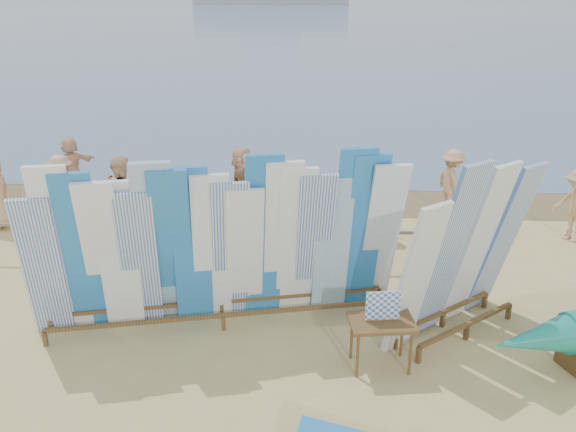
# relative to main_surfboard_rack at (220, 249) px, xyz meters

# --- Properties ---
(ground) EXTENTS (160.00, 160.00, 0.00)m
(ground) POSITION_rel_main_surfboard_rack_xyz_m (-1.39, -0.76, -1.37)
(ground) COLOR tan
(ground) RESTS_ON ground
(ocean) EXTENTS (320.00, 240.00, 0.02)m
(ocean) POSITION_rel_main_surfboard_rack_xyz_m (-1.39, 127.24, -1.37)
(ocean) COLOR slate
(ocean) RESTS_ON ground
(wet_sand_strip) EXTENTS (40.00, 2.60, 0.01)m
(wet_sand_strip) POSITION_rel_main_surfboard_rack_xyz_m (-1.39, 6.44, -1.37)
(wet_sand_strip) COLOR brown
(wet_sand_strip) RESTS_ON ground
(fence) EXTENTS (12.08, 0.08, 0.90)m
(fence) POSITION_rel_main_surfboard_rack_xyz_m (-1.39, 2.24, -0.74)
(fence) COLOR #776C5A
(fence) RESTS_ON ground
(main_surfboard_rack) EXTENTS (6.09, 2.11, 3.04)m
(main_surfboard_rack) POSITION_rel_main_surfboard_rack_xyz_m (0.00, 0.00, 0.00)
(main_surfboard_rack) COLOR brown
(main_surfboard_rack) RESTS_ON ground
(side_surfboard_rack) EXTENTS (2.58, 2.29, 3.05)m
(side_surfboard_rack) POSITION_rel_main_surfboard_rack_xyz_m (3.85, -0.11, 0.01)
(side_surfboard_rack) COLOR brown
(side_surfboard_rack) RESTS_ON ground
(vendor_table) EXTENTS (1.02, 0.78, 1.25)m
(vendor_table) POSITION_rel_main_surfboard_rack_xyz_m (2.53, -1.13, -0.95)
(vendor_table) COLOR brown
(vendor_table) RESTS_ON ground
(beach_chair_left) EXTENTS (0.74, 0.76, 0.97)m
(beach_chair_left) POSITION_rel_main_surfboard_rack_xyz_m (-1.04, 3.11, -1.09)
(beach_chair_left) COLOR red
(beach_chair_left) RESTS_ON ground
(beach_chair_right) EXTENTS (0.62, 0.64, 0.87)m
(beach_chair_right) POSITION_rel_main_surfboard_rack_xyz_m (-1.00, 3.57, -1.12)
(beach_chair_right) COLOR red
(beach_chair_right) RESTS_ON ground
(stroller) EXTENTS (0.70, 0.88, 1.06)m
(stroller) POSITION_rel_main_surfboard_rack_xyz_m (0.70, 3.36, -0.94)
(stroller) COLOR red
(stroller) RESTS_ON ground
(beachgoer_6) EXTENTS (0.97, 0.66, 1.81)m
(beachgoer_6) POSITION_rel_main_surfboard_rack_xyz_m (1.16, 3.19, -0.46)
(beachgoer_6) COLOR tan
(beachgoer_6) RESTS_ON ground
(beachgoer_8) EXTENTS (1.00, 0.70, 1.87)m
(beachgoer_8) POSITION_rel_main_surfboard_rack_xyz_m (2.65, 4.13, -0.43)
(beachgoer_8) COLOR beige
(beachgoer_8) RESTS_ON ground
(beachgoer_11) EXTENTS (1.39, 1.29, 1.55)m
(beachgoer_11) POSITION_rel_main_surfboard_rack_xyz_m (-5.20, 6.74, -0.60)
(beachgoer_11) COLOR beige
(beachgoer_11) RESTS_ON ground
(beachgoer_2) EXTENTS (0.80, 1.00, 1.86)m
(beachgoer_2) POSITION_rel_main_surfboard_rack_xyz_m (-2.83, 3.80, -0.44)
(beachgoer_2) COLOR beige
(beachgoer_2) RESTS_ON ground
(beachgoer_7) EXTENTS (0.64, 0.59, 1.56)m
(beachgoer_7) POSITION_rel_main_surfboard_rack_xyz_m (0.68, 4.11, -0.59)
(beachgoer_7) COLOR #8C6042
(beachgoer_7) RESTS_ON ground
(beachgoer_5) EXTENTS (0.72, 1.71, 1.79)m
(beachgoer_5) POSITION_rel_main_surfboard_rack_xyz_m (-0.27, 4.99, -0.47)
(beachgoer_5) COLOR beige
(beachgoer_5) RESTS_ON ground
(beachgoer_extra_0) EXTENTS (0.96, 1.14, 1.66)m
(beachgoer_extra_0) POSITION_rel_main_surfboard_rack_xyz_m (7.23, 3.96, -0.54)
(beachgoer_extra_0) COLOR tan
(beachgoer_extra_0) RESTS_ON ground
(beachgoer_3) EXTENTS (1.11, 0.60, 1.64)m
(beachgoer_3) POSITION_rel_main_surfboard_rack_xyz_m (-4.54, 4.55, -0.55)
(beachgoer_3) COLOR tan
(beachgoer_3) RESTS_ON ground
(beachgoer_9) EXTENTS (0.76, 1.14, 1.63)m
(beachgoer_9) POSITION_rel_main_surfboard_rack_xyz_m (4.84, 5.58, -0.56)
(beachgoer_9) COLOR tan
(beachgoer_9) RESTS_ON ground
(beachgoer_4) EXTENTS (1.15, 1.05, 1.87)m
(beachgoer_4) POSITION_rel_main_surfboard_rack_xyz_m (-0.05, 2.94, -0.44)
(beachgoer_4) COLOR #8C6042
(beachgoer_4) RESTS_ON ground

